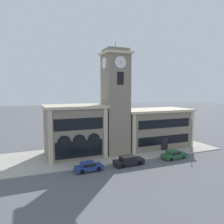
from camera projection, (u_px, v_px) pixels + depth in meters
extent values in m
plane|color=#56565B|center=(129.00, 162.00, 36.06)|extent=(300.00, 300.00, 0.00)
cube|color=#A39E93|center=(114.00, 152.00, 41.97)|extent=(41.39, 12.88, 0.15)
cube|color=gray|center=(115.00, 105.00, 40.44)|extent=(4.30, 4.30, 18.25)
cube|color=beige|center=(116.00, 54.00, 39.51)|extent=(5.00, 5.00, 0.45)
cube|color=gray|center=(116.00, 51.00, 39.46)|extent=(3.96, 3.96, 0.60)
cylinder|color=#4C4C51|center=(116.00, 46.00, 39.37)|extent=(0.10, 0.10, 1.20)
cylinder|color=silver|center=(121.00, 62.00, 37.66)|extent=(2.09, 0.10, 2.09)
cylinder|color=black|center=(121.00, 62.00, 37.60)|extent=(0.17, 0.04, 0.17)
cylinder|color=silver|center=(104.00, 63.00, 38.85)|extent=(0.10, 2.09, 2.09)
cylinder|color=black|center=(104.00, 63.00, 38.82)|extent=(0.04, 0.17, 0.17)
cube|color=black|center=(120.00, 78.00, 37.95)|extent=(1.20, 0.10, 2.20)
cube|color=gray|center=(74.00, 132.00, 39.44)|extent=(10.01, 7.28, 8.78)
cube|color=beige|center=(74.00, 106.00, 38.98)|extent=(10.71, 7.98, 0.45)
cube|color=beige|center=(50.00, 138.00, 34.26)|extent=(0.70, 0.16, 8.78)
cube|color=beige|center=(106.00, 134.00, 37.81)|extent=(0.70, 0.16, 8.78)
cube|color=black|center=(79.00, 124.00, 35.86)|extent=(8.21, 0.10, 1.93)
cube|color=black|center=(80.00, 149.00, 36.28)|extent=(8.01, 0.10, 2.81)
cylinder|color=black|center=(64.00, 142.00, 35.18)|extent=(2.20, 0.06, 2.20)
cylinder|color=black|center=(79.00, 141.00, 36.13)|extent=(2.20, 0.06, 2.20)
cylinder|color=black|center=(94.00, 140.00, 37.09)|extent=(2.20, 0.06, 2.20)
cube|color=gray|center=(154.00, 129.00, 45.99)|extent=(14.24, 7.28, 7.51)
cube|color=beige|center=(155.00, 110.00, 45.60)|extent=(14.94, 7.98, 0.45)
cube|color=beige|center=(134.00, 135.00, 40.01)|extent=(0.70, 0.16, 7.51)
cube|color=beige|center=(192.00, 130.00, 45.17)|extent=(0.70, 0.16, 7.51)
cube|color=black|center=(165.00, 124.00, 42.44)|extent=(11.68, 0.10, 1.65)
cube|color=black|center=(165.00, 144.00, 42.84)|extent=(1.50, 0.12, 2.70)
cube|color=black|center=(165.00, 140.00, 42.77)|extent=(11.68, 0.10, 1.68)
cube|color=navy|center=(89.00, 168.00, 32.15)|extent=(4.15, 1.97, 0.63)
cube|color=navy|center=(88.00, 164.00, 32.02)|extent=(2.03, 1.68, 0.54)
cube|color=black|center=(88.00, 164.00, 32.02)|extent=(1.95, 1.72, 0.40)
cylinder|color=black|center=(95.00, 166.00, 33.40)|extent=(0.72, 0.26, 0.71)
cylinder|color=black|center=(99.00, 169.00, 32.01)|extent=(0.72, 0.26, 0.71)
cylinder|color=black|center=(79.00, 168.00, 32.32)|extent=(0.72, 0.26, 0.71)
cylinder|color=black|center=(82.00, 172.00, 30.93)|extent=(0.72, 0.26, 0.71)
cube|color=black|center=(129.00, 162.00, 34.66)|extent=(4.97, 2.07, 0.74)
cube|color=black|center=(128.00, 158.00, 34.51)|extent=(2.42, 1.75, 0.57)
cube|color=black|center=(128.00, 158.00, 34.51)|extent=(2.33, 1.78, 0.43)
cylinder|color=black|center=(134.00, 160.00, 36.05)|extent=(0.72, 0.26, 0.71)
cylinder|color=black|center=(140.00, 163.00, 34.61)|extent=(0.72, 0.26, 0.71)
cylinder|color=black|center=(118.00, 163.00, 34.75)|extent=(0.72, 0.26, 0.71)
cylinder|color=black|center=(123.00, 166.00, 33.32)|extent=(0.72, 0.26, 0.71)
cube|color=#285633|center=(174.00, 156.00, 38.02)|extent=(4.48, 2.12, 0.71)
cube|color=#285633|center=(173.00, 152.00, 37.89)|extent=(2.19, 1.81, 0.52)
cube|color=black|center=(173.00, 152.00, 37.89)|extent=(2.11, 1.84, 0.39)
cylinder|color=black|center=(177.00, 155.00, 39.38)|extent=(0.63, 0.25, 0.62)
cylinder|color=black|center=(183.00, 157.00, 37.88)|extent=(0.63, 0.25, 0.62)
cylinder|color=black|center=(165.00, 156.00, 38.21)|extent=(0.63, 0.25, 0.62)
cylinder|color=black|center=(171.00, 159.00, 36.71)|extent=(0.63, 0.25, 0.62)
cylinder|color=#4C4C51|center=(191.00, 136.00, 41.30)|extent=(0.12, 0.12, 6.31)
sphere|color=silver|center=(192.00, 118.00, 40.97)|extent=(0.36, 0.36, 0.36)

